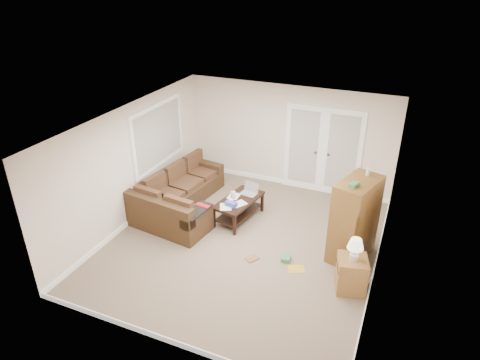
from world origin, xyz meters
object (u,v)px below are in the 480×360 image
at_px(coffee_table, 239,208).
at_px(side_cabinet, 352,271).
at_px(sectional_sofa, 177,199).
at_px(tv_armoire, 354,219).

height_order(coffee_table, side_cabinet, side_cabinet).
bearing_deg(side_cabinet, coffee_table, 137.54).
relative_size(sectional_sofa, coffee_table, 2.15).
relative_size(coffee_table, side_cabinet, 1.27).
bearing_deg(tv_armoire, coffee_table, -171.62).
xyz_separation_m(sectional_sofa, side_cabinet, (3.97, -1.08, 0.05)).
bearing_deg(sectional_sofa, tv_armoire, 5.55).
height_order(sectional_sofa, side_cabinet, side_cabinet).
relative_size(sectional_sofa, tv_armoire, 1.62).
xyz_separation_m(sectional_sofa, coffee_table, (1.38, 0.25, -0.04)).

